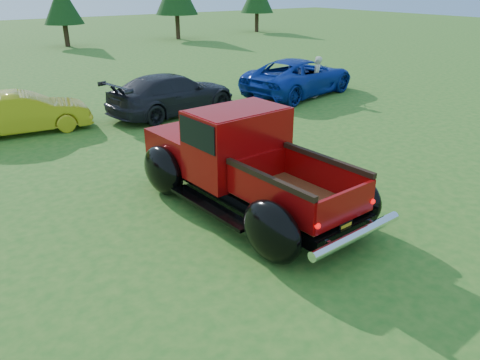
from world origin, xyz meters
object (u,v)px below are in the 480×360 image
(show_car_grey, at_px, (173,94))
(spectator, at_px, (316,77))
(tree_mid_right, at_px, (62,4))
(pickup_truck, at_px, (237,159))
(show_car_yellow, at_px, (25,113))
(show_car_blue, at_px, (299,77))

(show_car_grey, relative_size, spectator, 2.97)
(tree_mid_right, height_order, spectator, tree_mid_right)
(pickup_truck, xyz_separation_m, show_car_yellow, (-2.58, 8.08, -0.34))
(show_car_blue, distance_m, spectator, 0.83)
(tree_mid_right, bearing_deg, spectator, -81.21)
(pickup_truck, xyz_separation_m, show_car_blue, (8.22, 7.13, -0.24))
(show_car_yellow, distance_m, spectator, 11.14)
(pickup_truck, bearing_deg, show_car_blue, 37.18)
(tree_mid_right, height_order, show_car_blue, tree_mid_right)
(tree_mid_right, xyz_separation_m, spectator, (3.50, -22.64, -2.13))
(spectator, bearing_deg, show_car_yellow, -47.47)
(show_car_yellow, bearing_deg, spectator, -91.62)
(tree_mid_right, relative_size, show_car_grey, 0.89)
(show_car_blue, bearing_deg, tree_mid_right, -3.13)
(show_car_grey, bearing_deg, tree_mid_right, -16.01)
(pickup_truck, height_order, show_car_yellow, pickup_truck)
(pickup_truck, bearing_deg, tree_mid_right, 76.59)
(tree_mid_right, bearing_deg, show_car_yellow, -109.75)
(show_car_grey, xyz_separation_m, spectator, (6.04, -1.15, 0.12))
(tree_mid_right, relative_size, pickup_truck, 0.76)
(show_car_yellow, relative_size, show_car_blue, 0.72)
(pickup_truck, distance_m, show_car_yellow, 8.49)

